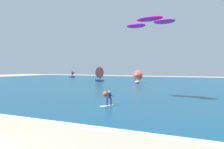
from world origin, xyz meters
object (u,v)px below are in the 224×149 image
object	(u,v)px
kite	(149,22)
sailboat_near_shore	(98,74)
sailboat_trailing	(137,76)
marker_buoy	(105,94)
sailboat_center_horizon	(73,74)
kitesurfer	(108,101)

from	to	relation	value
kite	sailboat_near_shore	size ratio (longest dim) A/B	1.40
sailboat_trailing	marker_buoy	world-z (taller)	sailboat_trailing
kite	sailboat_trailing	xyz separation A→B (m)	(-11.81, 31.03, -8.20)
kite	sailboat_center_horizon	world-z (taller)	kite
kitesurfer	marker_buoy	world-z (taller)	kitesurfer
kitesurfer	marker_buoy	size ratio (longest dim) A/B	2.72
kitesurfer	sailboat_center_horizon	xyz separation A→B (m)	(-45.74, 58.82, 1.01)
marker_buoy	sailboat_center_horizon	bearing A→B (deg)	129.11
kitesurfer	kite	size ratio (longest dim) A/B	0.28
kitesurfer	sailboat_trailing	bearing A→B (deg)	103.23
kitesurfer	sailboat_trailing	distance (m)	37.42
kitesurfer	kite	world-z (taller)	kite
sailboat_trailing	marker_buoy	size ratio (longest dim) A/B	5.41
kitesurfer	sailboat_near_shore	xyz separation A→B (m)	(-22.54, 39.27, 1.73)
sailboat_near_shore	kite	bearing A→B (deg)	-52.75
marker_buoy	kite	bearing A→B (deg)	-16.59
sailboat_near_shore	marker_buoy	bearing A→B (deg)	-59.78
kite	kitesurfer	bearing A→B (deg)	-121.17
kite	sailboat_center_horizon	xyz separation A→B (m)	(-48.99, 53.45, -8.42)
kite	sailboat_trailing	bearing A→B (deg)	110.83
kitesurfer	kite	bearing A→B (deg)	58.83
kitesurfer	sailboat_center_horizon	size ratio (longest dim) A/B	0.57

